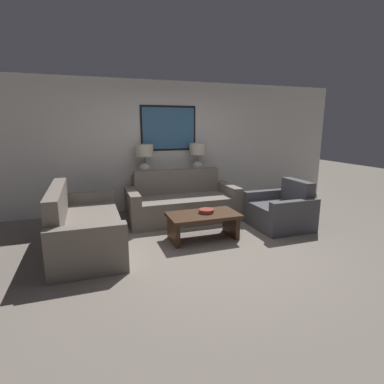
{
  "coord_description": "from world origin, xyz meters",
  "views": [
    {
      "loc": [
        -1.63,
        -3.77,
        1.76
      ],
      "look_at": [
        0.0,
        0.92,
        0.65
      ],
      "focal_mm": 28.0,
      "sensor_mm": 36.0,
      "label": 1
    }
  ],
  "objects": [
    {
      "name": "armchair_near_back_wall",
      "position": [
        1.51,
        0.5,
        0.28
      ],
      "size": [
        0.9,
        0.97,
        0.82
      ],
      "color": "#4C4C51",
      "rests_on": "ground_plane"
    },
    {
      "name": "couch_by_back_wall",
      "position": [
        0.0,
        1.5,
        0.3
      ],
      "size": [
        2.05,
        0.92,
        0.92
      ],
      "color": "slate",
      "rests_on": "ground_plane"
    },
    {
      "name": "console_table",
      "position": [
        0.0,
        2.18,
        0.39
      ],
      "size": [
        1.62,
        0.39,
        0.77
      ],
      "color": "brown",
      "rests_on": "ground_plane"
    },
    {
      "name": "ground_plane",
      "position": [
        0.0,
        0.0,
        0.0
      ],
      "size": [
        20.0,
        20.0,
        0.0
      ],
      "primitive_type": "plane",
      "color": "slate"
    },
    {
      "name": "couch_by_side",
      "position": [
        -1.76,
        0.66,
        0.3
      ],
      "size": [
        0.92,
        2.05,
        0.92
      ],
      "color": "slate",
      "rests_on": "ground_plane"
    },
    {
      "name": "decorative_bowl",
      "position": [
        0.07,
        0.44,
        0.44
      ],
      "size": [
        0.24,
        0.24,
        0.06
      ],
      "color": "#93382D",
      "rests_on": "coffee_table"
    },
    {
      "name": "back_wall",
      "position": [
        0.0,
        2.46,
        1.33
      ],
      "size": [
        8.0,
        0.12,
        2.65
      ],
      "color": "silver",
      "rests_on": "ground_plane"
    },
    {
      "name": "table_lamp_right",
      "position": [
        0.57,
        2.18,
        1.17
      ],
      "size": [
        0.36,
        0.36,
        0.62
      ],
      "color": "silver",
      "rests_on": "console_table"
    },
    {
      "name": "table_lamp_left",
      "position": [
        -0.57,
        2.18,
        1.17
      ],
      "size": [
        0.36,
        0.36,
        0.62
      ],
      "color": "silver",
      "rests_on": "console_table"
    },
    {
      "name": "coffee_table",
      "position": [
        0.01,
        0.4,
        0.3
      ],
      "size": [
        1.1,
        0.62,
        0.41
      ],
      "color": "#3D2616",
      "rests_on": "ground_plane"
    }
  ]
}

